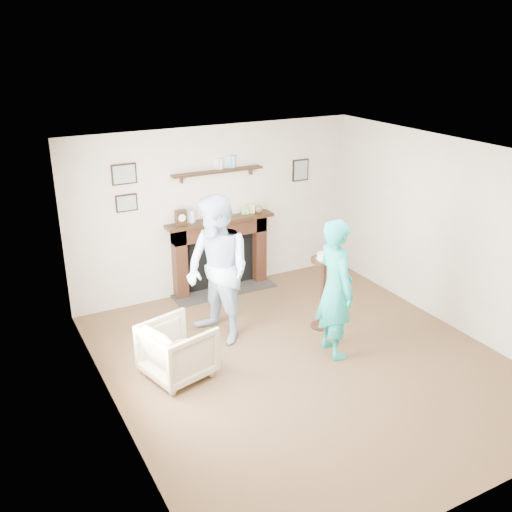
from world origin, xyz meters
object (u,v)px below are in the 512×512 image
at_px(man, 220,338).
at_px(pedestal_table, 323,279).
at_px(woman, 332,352).
at_px(armchair, 179,375).

xyz_separation_m(man, pedestal_table, (1.34, -0.37, 0.70)).
relative_size(woman, pedestal_table, 1.54).
distance_m(armchair, man, 0.96).
bearing_deg(man, armchair, -69.57).
xyz_separation_m(armchair, woman, (1.86, -0.43, 0.00)).
xyz_separation_m(armchair, pedestal_table, (2.12, 0.19, 0.70)).
height_order(man, woman, man).
bearing_deg(armchair, woman, -117.40).
bearing_deg(armchair, man, -68.71).
relative_size(armchair, pedestal_table, 0.64).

